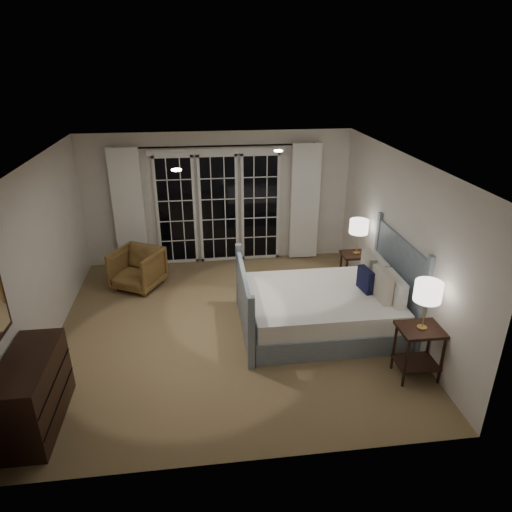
{
  "coord_description": "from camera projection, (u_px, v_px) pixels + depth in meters",
  "views": [
    {
      "loc": [
        -0.34,
        -5.84,
        3.75
      ],
      "look_at": [
        0.43,
        0.2,
        1.05
      ],
      "focal_mm": 32.0,
      "sensor_mm": 36.0,
      "label": 1
    }
  ],
  "objects": [
    {
      "name": "curtain_rod",
      "position": [
        217.0,
        146.0,
        8.12
      ],
      "size": [
        3.5,
        0.03,
        0.03
      ],
      "primitive_type": "cylinder",
      "rotation": [
        0.0,
        1.57,
        0.0
      ],
      "color": "black",
      "rests_on": "wall_back"
    },
    {
      "name": "nightstand_left",
      "position": [
        419.0,
        344.0,
        5.62
      ],
      "size": [
        0.55,
        0.44,
        0.71
      ],
      "color": "black",
      "rests_on": "floor"
    },
    {
      "name": "wall_front",
      "position": [
        246.0,
        359.0,
        4.08
      ],
      "size": [
        5.0,
        0.02,
        2.5
      ],
      "primitive_type": "cube",
      "color": "beige",
      "rests_on": "floor"
    },
    {
      "name": "lamp_left",
      "position": [
        428.0,
        292.0,
        5.33
      ],
      "size": [
        0.32,
        0.32,
        0.62
      ],
      "color": "tan",
      "rests_on": "nightstand_left"
    },
    {
      "name": "bed",
      "position": [
        325.0,
        307.0,
        6.72
      ],
      "size": [
        2.33,
        1.68,
        1.37
      ],
      "color": "#83939F",
      "rests_on": "floor"
    },
    {
      "name": "downlight_a",
      "position": [
        278.0,
        151.0,
        6.48
      ],
      "size": [
        0.12,
        0.12,
        0.01
      ],
      "primitive_type": "cylinder",
      "color": "white",
      "rests_on": "ceiling"
    },
    {
      "name": "curtain_right",
      "position": [
        305.0,
        202.0,
        8.74
      ],
      "size": [
        0.55,
        0.1,
        2.25
      ],
      "primitive_type": "cube",
      "color": "white",
      "rests_on": "curtain_rod"
    },
    {
      "name": "armchair",
      "position": [
        138.0,
        269.0,
        7.89
      ],
      "size": [
        1.02,
        1.03,
        0.7
      ],
      "primitive_type": "imported",
      "rotation": [
        0.0,
        0.0,
        -0.49
      ],
      "color": "brown",
      "rests_on": "floor"
    },
    {
      "name": "lamp_right",
      "position": [
        359.0,
        227.0,
        7.59
      ],
      "size": [
        0.31,
        0.31,
        0.61
      ],
      "color": "tan",
      "rests_on": "nightstand_right"
    },
    {
      "name": "dresser",
      "position": [
        33.0,
        393.0,
        4.89
      ],
      "size": [
        0.51,
        1.19,
        0.84
      ],
      "color": "black",
      "rests_on": "floor"
    },
    {
      "name": "french_doors",
      "position": [
        219.0,
        207.0,
        8.64
      ],
      "size": [
        2.5,
        0.04,
        2.2
      ],
      "color": "black",
      "rests_on": "wall_back"
    },
    {
      "name": "wall_right",
      "position": [
        399.0,
        242.0,
        6.64
      ],
      "size": [
        0.02,
        5.0,
        2.5
      ],
      "primitive_type": "cube",
      "color": "beige",
      "rests_on": "floor"
    },
    {
      "name": "wall_left",
      "position": [
        40.0,
        259.0,
        6.06
      ],
      "size": [
        0.02,
        5.0,
        2.5
      ],
      "primitive_type": "cube",
      "color": "beige",
      "rests_on": "floor"
    },
    {
      "name": "curtain_left",
      "position": [
        129.0,
        209.0,
        8.36
      ],
      "size": [
        0.55,
        0.1,
        2.25
      ],
      "primitive_type": "cube",
      "color": "white",
      "rests_on": "curtain_rod"
    },
    {
      "name": "nightstand_right",
      "position": [
        355.0,
        265.0,
        7.87
      ],
      "size": [
        0.49,
        0.39,
        0.63
      ],
      "color": "black",
      "rests_on": "floor"
    },
    {
      "name": "wall_back",
      "position": [
        218.0,
        199.0,
        8.62
      ],
      "size": [
        5.0,
        0.02,
        2.5
      ],
      "primitive_type": "cube",
      "color": "beige",
      "rests_on": "floor"
    },
    {
      "name": "ceiling",
      "position": [
        225.0,
        161.0,
        5.84
      ],
      "size": [
        5.0,
        5.0,
        0.0
      ],
      "primitive_type": "plane",
      "rotation": [
        3.14,
        0.0,
        0.0
      ],
      "color": "white",
      "rests_on": "wall_back"
    },
    {
      "name": "downlight_b",
      "position": [
        177.0,
        170.0,
        5.42
      ],
      "size": [
        0.12,
        0.12,
        0.01
      ],
      "primitive_type": "cylinder",
      "color": "white",
      "rests_on": "ceiling"
    },
    {
      "name": "floor",
      "position": [
        229.0,
        326.0,
        6.86
      ],
      "size": [
        5.0,
        5.0,
        0.0
      ],
      "primitive_type": "plane",
      "color": "olive",
      "rests_on": "ground"
    }
  ]
}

